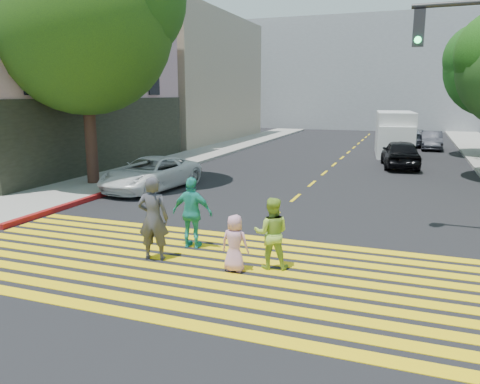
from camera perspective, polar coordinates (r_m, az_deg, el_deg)
The scene contains 18 objects.
ground at distance 9.38m, azimuth -6.47°, elevation -11.97°, with size 120.00×120.00×0.00m, color black.
sidewalk_left at distance 32.36m, azimuth -2.53°, elevation 5.23°, with size 3.00×40.00×0.15m, color gray.
curb_red at distance 17.80m, azimuth -17.80°, elevation -0.74°, with size 0.20×8.00×0.16m, color maroon.
crosswalk at distance 10.45m, azimuth -3.31°, elevation -9.34°, with size 13.40×5.30×0.01m.
lane_line at distance 30.64m, azimuth 12.72°, elevation 4.45°, with size 0.12×34.40×0.01m.
building_left_pink at distance 27.99m, azimuth -25.83°, elevation 12.30°, with size 12.10×14.10×11.00m.
building_left_tan at distance 40.85m, azimuth -9.26°, elevation 13.37°, with size 12.00×16.00×10.00m, color tan.
backdrop_block at distance 55.83m, azimuth 16.62°, elevation 13.61°, with size 30.00×8.00×12.00m, color gray.
tree_left at distance 20.51m, azimuth -18.31°, elevation 19.79°, with size 8.72×8.51×10.12m.
pedestrian_man at distance 10.94m, azimuth -10.53°, elevation -3.19°, with size 0.71×0.47×1.96m, color #3A3941.
pedestrian_woman at distance 10.28m, azimuth 3.86°, elevation -5.04°, with size 0.78×0.60×1.60m, color #97BE3D.
pedestrian_child at distance 10.13m, azimuth -0.65°, elevation -6.26°, with size 0.62×0.40×1.26m, color #CE8FAA.
pedestrian_extra at distance 11.67m, azimuth -5.83°, elevation -2.54°, with size 1.05×0.44×1.79m, color teal.
white_sedan at distance 19.14m, azimuth -10.82°, elevation 2.21°, with size 2.17×4.71×1.31m, color white.
dark_car_near at distance 25.93m, azimuth 18.97°, elevation 4.45°, with size 1.75×4.34×1.48m, color black.
silver_car at distance 37.62m, azimuth 19.64°, elevation 6.45°, with size 1.99×4.90×1.42m, color #9097A7.
dark_car_parked at distance 35.51m, azimuth 22.31°, elevation 5.84°, with size 1.33×3.82×1.26m, color #24262E.
white_van at distance 31.31m, azimuth 18.31°, elevation 6.65°, with size 2.68×5.91×2.70m.
Camera 1 is at (3.91, -7.65, 3.77)m, focal length 35.00 mm.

